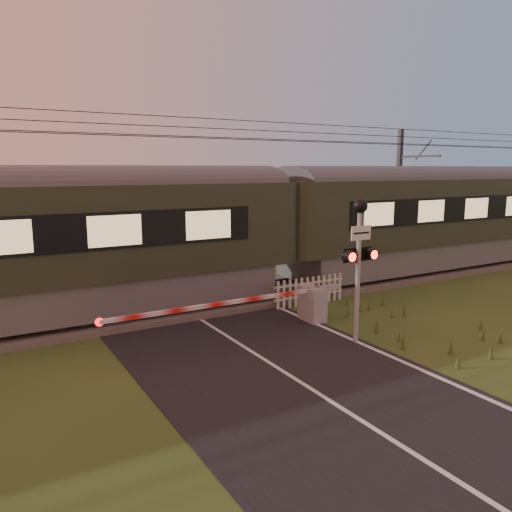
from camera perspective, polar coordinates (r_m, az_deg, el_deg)
ground at (r=11.29m, az=4.03°, el=-13.67°), size 160.00×160.00×0.00m
road at (r=11.12m, az=4.81°, el=-14.01°), size 6.00×140.00×0.03m
track_bed at (r=16.73m, az=-8.68°, el=-5.59°), size 140.00×3.40×0.39m
overhead_wires at (r=16.17m, az=-9.22°, el=14.12°), size 120.00×0.62×0.62m
train at (r=17.97m, az=2.37°, el=3.26°), size 45.95×3.17×4.29m
boom_gate at (r=14.82m, az=5.24°, el=-5.45°), size 7.28×0.80×1.06m
crossing_signal at (r=12.95m, az=11.69°, el=1.21°), size 0.96×0.37×3.78m
picket_fence at (r=16.85m, az=6.19°, el=-3.96°), size 2.79×0.08×0.95m
catenary_mast at (r=24.97m, az=16.05°, el=6.79°), size 0.20×2.45×6.32m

